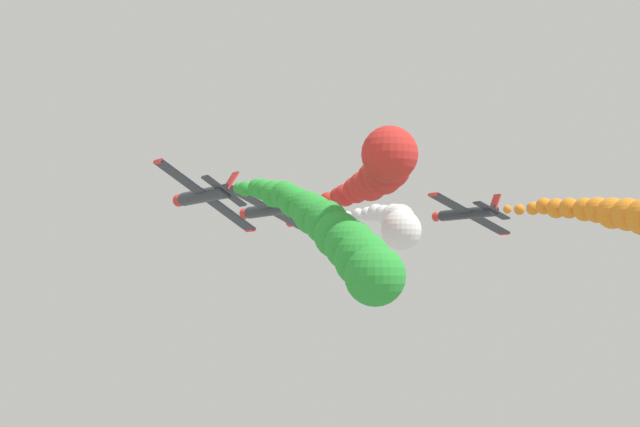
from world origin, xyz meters
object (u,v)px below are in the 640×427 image
airplane_left_inner (269,210)px  airplane_right_inner (467,213)px  airplane_lead (314,219)px  airplane_left_outer (203,195)px

airplane_left_inner → airplane_right_inner: bearing=2.8°
airplane_left_inner → airplane_right_inner: 22.10m
airplane_lead → airplane_left_outer: bearing=-134.7°
airplane_lead → airplane_left_inner: (-9.89, -10.68, -0.01)m
airplane_lead → airplane_left_inner: 14.56m
airplane_left_outer → airplane_right_inner: bearing=18.2°
airplane_lead → airplane_left_outer: airplane_left_outer is taller
airplane_left_inner → airplane_left_outer: (-10.00, -9.42, 0.24)m
airplane_lead → airplane_left_inner: bearing=-132.8°
airplane_lead → airplane_left_outer: (-19.89, -20.10, 0.23)m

